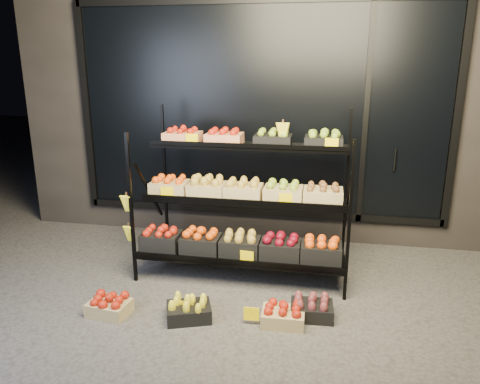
% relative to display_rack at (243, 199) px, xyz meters
% --- Properties ---
extents(ground, '(24.00, 24.00, 0.00)m').
position_rel_display_rack_xyz_m(ground, '(0.01, -0.60, -0.79)').
color(ground, '#514F4C').
rests_on(ground, ground).
extents(building, '(6.00, 2.08, 3.50)m').
position_rel_display_rack_xyz_m(building, '(0.01, 1.99, 0.96)').
color(building, '#2D2826').
rests_on(building, ground).
extents(display_rack, '(2.18, 1.02, 1.66)m').
position_rel_display_rack_xyz_m(display_rack, '(0.00, 0.00, 0.00)').
color(display_rack, black).
rests_on(display_rack, ground).
extents(tag_floor_a, '(0.13, 0.01, 0.12)m').
position_rel_display_rack_xyz_m(tag_floor_a, '(-0.31, -1.00, -0.73)').
color(tag_floor_a, '#F1CF00').
rests_on(tag_floor_a, ground).
extents(tag_floor_b, '(0.13, 0.01, 0.12)m').
position_rel_display_rack_xyz_m(tag_floor_b, '(0.26, -1.00, -0.73)').
color(tag_floor_b, '#F1CF00').
rests_on(tag_floor_b, ground).
extents(floor_crate_left, '(0.37, 0.30, 0.18)m').
position_rel_display_rack_xyz_m(floor_crate_left, '(-0.99, -1.06, -0.70)').
color(floor_crate_left, tan).
rests_on(floor_crate_left, ground).
extents(floor_crate_midleft, '(0.44, 0.39, 0.19)m').
position_rel_display_rack_xyz_m(floor_crate_midleft, '(-0.28, -1.01, -0.70)').
color(floor_crate_midleft, black).
rests_on(floor_crate_midleft, ground).
extents(floor_crate_midright, '(0.36, 0.27, 0.19)m').
position_rel_display_rack_xyz_m(floor_crate_midright, '(0.52, -0.94, -0.70)').
color(floor_crate_midright, tan).
rests_on(floor_crate_midright, ground).
extents(floor_crate_right, '(0.38, 0.29, 0.19)m').
position_rel_display_rack_xyz_m(floor_crate_right, '(0.75, -0.78, -0.70)').
color(floor_crate_right, black).
rests_on(floor_crate_right, ground).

